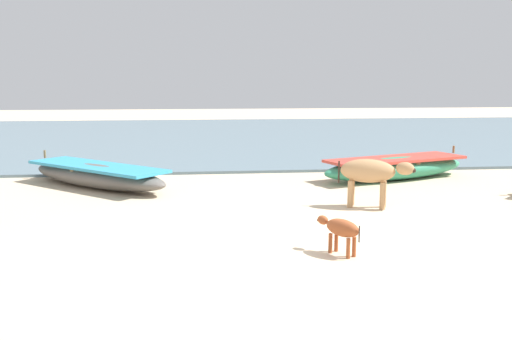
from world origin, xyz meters
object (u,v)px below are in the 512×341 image
fishing_boat_0 (396,167)px  cow_adult_tan (370,173)px  fishing_boat_3 (97,175)px  calf_near_rust (341,229)px

fishing_boat_0 → cow_adult_tan: (-1.69, -3.19, 0.41)m
fishing_boat_3 → cow_adult_tan: 6.59m
cow_adult_tan → calf_near_rust: bearing=-91.5°
fishing_boat_0 → fishing_boat_3: 7.60m
fishing_boat_0 → cow_adult_tan: bearing=-138.3°
fishing_boat_3 → calf_near_rust: bearing=169.6°
fishing_boat_3 → calf_near_rust: fishing_boat_3 is taller
cow_adult_tan → fishing_boat_0: bearing=85.2°
calf_near_rust → fishing_boat_0: bearing=-60.3°
cow_adult_tan → calf_near_rust: size_ratio=1.93×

